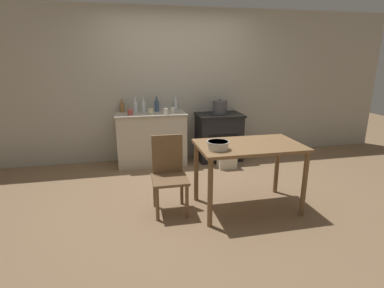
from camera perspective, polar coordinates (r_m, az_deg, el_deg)
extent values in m
plane|color=#896B4C|center=(4.09, 1.14, -9.08)|extent=(14.00, 14.00, 0.00)
cube|color=#B2AD9E|center=(5.27, -2.91, 11.01)|extent=(8.00, 0.07, 2.55)
cube|color=beige|center=(5.07, -7.72, 0.86)|extent=(1.12, 0.53, 0.84)
cube|color=#A9A08F|center=(4.97, -7.91, 5.72)|extent=(1.15, 0.56, 0.03)
cube|color=black|center=(5.29, 5.08, 1.22)|extent=(0.74, 0.54, 0.77)
cube|color=black|center=(5.21, 5.19, 5.55)|extent=(0.78, 0.58, 0.04)
cube|color=black|center=(5.05, 6.00, -0.05)|extent=(0.52, 0.01, 0.33)
cube|color=olive|center=(3.47, 10.85, -0.29)|extent=(1.19, 0.73, 0.03)
cylinder|color=brown|center=(3.16, 3.48, -9.42)|extent=(0.06, 0.06, 0.76)
cylinder|color=brown|center=(3.59, 20.61, -7.22)|extent=(0.06, 0.06, 0.76)
cylinder|color=brown|center=(3.72, 0.81, -5.34)|extent=(0.06, 0.06, 0.76)
cylinder|color=brown|center=(4.09, 15.87, -3.94)|extent=(0.06, 0.06, 0.76)
cube|color=brown|center=(3.44, -4.24, -6.74)|extent=(0.40, 0.40, 0.03)
cube|color=brown|center=(3.52, -4.74, -1.91)|extent=(0.36, 0.03, 0.46)
cylinder|color=brown|center=(3.36, -6.62, -11.33)|extent=(0.04, 0.04, 0.39)
cylinder|color=brown|center=(3.40, -0.97, -10.87)|extent=(0.04, 0.04, 0.39)
cylinder|color=brown|center=(3.66, -7.13, -8.98)|extent=(0.04, 0.04, 0.39)
cylinder|color=brown|center=(3.69, -1.96, -8.60)|extent=(0.04, 0.04, 0.39)
cube|color=beige|center=(4.93, 6.67, -2.56)|extent=(0.29, 0.20, 0.35)
cylinder|color=#4C4C51|center=(5.17, 5.31, 6.86)|extent=(0.25, 0.25, 0.21)
cylinder|color=#4C4C51|center=(5.15, 5.34, 8.11)|extent=(0.26, 0.26, 0.02)
sphere|color=black|center=(5.15, 5.35, 8.35)|extent=(0.02, 0.02, 0.02)
cylinder|color=silver|center=(3.20, 4.98, -0.26)|extent=(0.22, 0.22, 0.09)
cylinder|color=beige|center=(3.19, 5.00, 0.41)|extent=(0.24, 0.24, 0.01)
cylinder|color=silver|center=(5.01, -10.74, 6.89)|extent=(0.07, 0.07, 0.18)
cylinder|color=silver|center=(4.99, -10.82, 8.31)|extent=(0.03, 0.03, 0.07)
cylinder|color=#3D5675|center=(5.09, -6.72, 7.19)|extent=(0.08, 0.08, 0.18)
cylinder|color=#3D5675|center=(5.07, -6.77, 8.58)|extent=(0.03, 0.03, 0.07)
cylinder|color=olive|center=(5.13, -13.17, 6.79)|extent=(0.07, 0.07, 0.15)
cylinder|color=olive|center=(5.12, -13.24, 7.96)|extent=(0.03, 0.03, 0.06)
cylinder|color=silver|center=(5.21, -3.13, 7.54)|extent=(0.06, 0.06, 0.19)
cylinder|color=silver|center=(5.19, -3.15, 8.99)|extent=(0.02, 0.02, 0.07)
cylinder|color=silver|center=(5.00, -9.21, 6.97)|extent=(0.06, 0.06, 0.18)
cylinder|color=silver|center=(4.98, -9.28, 8.43)|extent=(0.02, 0.02, 0.07)
cylinder|color=silver|center=(4.91, -3.75, 6.44)|extent=(0.08, 0.08, 0.10)
cylinder|color=#B74C42|center=(4.83, -11.71, 5.95)|extent=(0.08, 0.08, 0.09)
cylinder|color=silver|center=(4.80, -5.01, 6.23)|extent=(0.07, 0.07, 0.10)
cylinder|color=beige|center=(4.82, -7.85, 6.15)|extent=(0.08, 0.08, 0.09)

